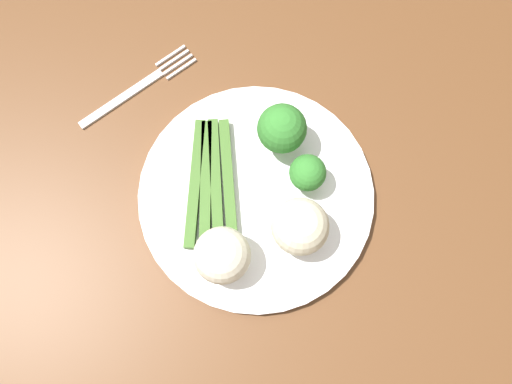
% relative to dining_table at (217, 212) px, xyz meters
% --- Properties ---
extents(ground_plane, '(6.00, 6.00, 0.02)m').
position_rel_dining_table_xyz_m(ground_plane, '(0.00, 0.00, -0.67)').
color(ground_plane, gray).
extents(dining_table, '(1.46, 0.98, 0.76)m').
position_rel_dining_table_xyz_m(dining_table, '(0.00, 0.00, 0.00)').
color(dining_table, brown).
rests_on(dining_table, ground_plane).
extents(plate, '(0.27, 0.27, 0.01)m').
position_rel_dining_table_xyz_m(plate, '(0.04, 0.03, 0.10)').
color(plate, white).
rests_on(plate, dining_table).
extents(asparagus_bundle, '(0.14, 0.14, 0.01)m').
position_rel_dining_table_xyz_m(asparagus_bundle, '(-0.00, 0.01, 0.12)').
color(asparagus_bundle, '#3D6626').
rests_on(asparagus_bundle, plate).
extents(broccoli_back_right, '(0.06, 0.06, 0.07)m').
position_rel_dining_table_xyz_m(broccoli_back_right, '(0.02, 0.10, 0.15)').
color(broccoli_back_right, '#609E3D').
rests_on(broccoli_back_right, plate).
extents(broccoli_back, '(0.04, 0.04, 0.05)m').
position_rel_dining_table_xyz_m(broccoli_back, '(0.07, 0.08, 0.14)').
color(broccoli_back, '#609E3D').
rests_on(broccoli_back, plate).
extents(cauliflower_front, '(0.06, 0.06, 0.06)m').
position_rel_dining_table_xyz_m(cauliflower_front, '(0.11, 0.03, 0.14)').
color(cauliflower_front, beige).
rests_on(cauliflower_front, plate).
extents(cauliflower_outer_edge, '(0.06, 0.06, 0.06)m').
position_rel_dining_table_xyz_m(cauliflower_outer_edge, '(0.07, -0.05, 0.14)').
color(cauliflower_outer_edge, silver).
rests_on(cauliflower_outer_edge, plate).
extents(fork, '(0.04, 0.17, 0.00)m').
position_rel_dining_table_xyz_m(fork, '(-0.16, 0.03, 0.10)').
color(fork, silver).
rests_on(fork, dining_table).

